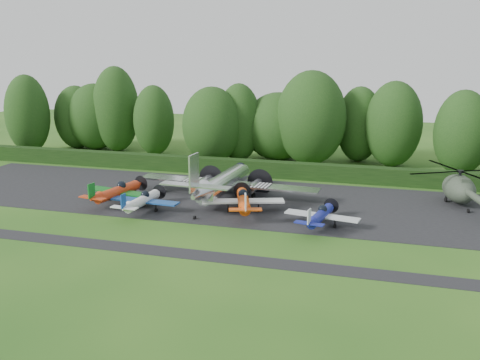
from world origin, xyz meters
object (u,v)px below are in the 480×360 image
(light_plane_red, at_px, (118,191))
(light_plane_blue, at_px, (321,215))
(transport_plane, at_px, (223,183))
(light_plane_white, at_px, (142,201))
(light_plane_orange, at_px, (244,201))
(helicopter, at_px, (459,186))

(light_plane_red, relative_size, light_plane_blue, 1.16)
(transport_plane, distance_m, light_plane_white, 8.96)
(light_plane_white, relative_size, light_plane_orange, 0.88)
(light_plane_blue, bearing_deg, light_plane_red, 165.32)
(transport_plane, relative_size, light_plane_blue, 2.81)
(light_plane_red, xyz_separation_m, helicopter, (33.80, 8.98, 0.68))
(light_plane_white, height_order, light_plane_blue, light_plane_white)
(helicopter, bearing_deg, light_plane_orange, -142.95)
(light_plane_white, relative_size, helicopter, 0.56)
(transport_plane, xyz_separation_m, helicopter, (23.77, 4.63, 0.14))
(transport_plane, distance_m, light_plane_blue, 12.82)
(light_plane_orange, bearing_deg, light_plane_red, -161.28)
(light_plane_white, relative_size, light_plane_blue, 1.03)
(light_plane_red, bearing_deg, light_plane_blue, -15.78)
(light_plane_white, xyz_separation_m, light_plane_orange, (9.68, 2.16, 0.15))
(light_plane_orange, bearing_deg, helicopter, 41.57)
(transport_plane, height_order, light_plane_red, transport_plane)
(light_plane_blue, bearing_deg, transport_plane, 141.10)
(transport_plane, relative_size, helicopter, 1.53)
(light_plane_white, distance_m, light_plane_orange, 9.92)
(light_plane_white, height_order, helicopter, helicopter)
(light_plane_orange, relative_size, light_plane_blue, 1.17)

